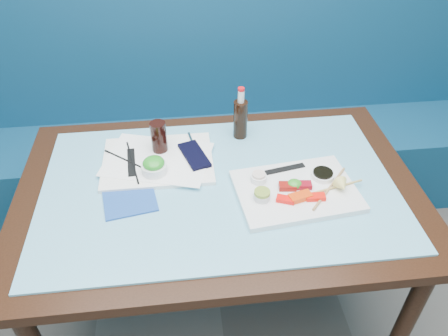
{
  "coord_description": "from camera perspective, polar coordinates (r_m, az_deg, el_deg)",
  "views": [
    {
      "loc": [
        -0.11,
        0.32,
        1.77
      ],
      "look_at": [
        0.02,
        1.49,
        0.8
      ],
      "focal_mm": 35.0,
      "sensor_mm": 36.0,
      "label": 1
    }
  ],
  "objects": [
    {
      "name": "tuna_right",
      "position": [
        1.5,
        10.33,
        -2.23
      ],
      "size": [
        0.06,
        0.04,
        0.02
      ],
      "primitive_type": "cube",
      "rotation": [
        0.0,
        0.0,
        -0.11
      ],
      "color": "maroon",
      "rests_on": "sashimi_plate"
    },
    {
      "name": "paper_placemat",
      "position": [
        1.62,
        -8.66,
        1.18
      ],
      "size": [
        0.43,
        0.36,
        0.0
      ],
      "primitive_type": "cube",
      "rotation": [
        0.0,
        0.0,
        -0.29
      ],
      "color": "white",
      "rests_on": "serving_tray"
    },
    {
      "name": "seaweed_garnish",
      "position": [
        1.49,
        9.2,
        -2.06
      ],
      "size": [
        0.06,
        0.06,
        0.03
      ],
      "primitive_type": "ellipsoid",
      "rotation": [
        0.0,
        0.0,
        -0.39
      ],
      "color": "#2E9121",
      "rests_on": "sashimi_plate"
    },
    {
      "name": "seaweed_bowl",
      "position": [
        1.55,
        -9.09,
        -0.06
      ],
      "size": [
        0.11,
        0.11,
        0.04
      ],
      "primitive_type": "cylinder",
      "rotation": [
        0.0,
        0.0,
        0.32
      ],
      "color": "white",
      "rests_on": "serving_tray"
    },
    {
      "name": "chopstick_sleeve",
      "position": [
        1.56,
        7.98,
        -0.11
      ],
      "size": [
        0.15,
        0.05,
        0.0
      ],
      "primitive_type": "cube",
      "rotation": [
        0.0,
        0.0,
        0.19
      ],
      "color": "black",
      "rests_on": "sashimi_plate"
    },
    {
      "name": "sashimi_plate",
      "position": [
        1.5,
        9.38,
        -2.97
      ],
      "size": [
        0.43,
        0.33,
        0.02
      ],
      "primitive_type": "cube",
      "rotation": [
        0.0,
        0.0,
        0.11
      ],
      "color": "white",
      "rests_on": "glass_top"
    },
    {
      "name": "tuna_left",
      "position": [
        1.48,
        8.29,
        -2.39
      ],
      "size": [
        0.06,
        0.04,
        0.02
      ],
      "primitive_type": "cube",
      "rotation": [
        0.0,
        0.0,
        -0.12
      ],
      "color": "maroon",
      "rests_on": "sashimi_plate"
    },
    {
      "name": "wooden_chopstick_a",
      "position": [
        1.51,
        13.61,
        -2.58
      ],
      "size": [
        0.17,
        0.19,
        0.01
      ],
      "primitive_type": "cylinder",
      "rotation": [
        1.57,
        0.0,
        -0.72
      ],
      "color": "#A3794D",
      "rests_on": "sashimi_plate"
    },
    {
      "name": "fork",
      "position": [
        1.7,
        -4.33,
        3.79
      ],
      "size": [
        0.02,
        0.08,
        0.01
      ],
      "primitive_type": "cylinder",
      "rotation": [
        1.57,
        0.0,
        0.17
      ],
      "color": "silver",
      "rests_on": "serving_tray"
    },
    {
      "name": "wasabi_fill",
      "position": [
        1.42,
        5.01,
        -3.2
      ],
      "size": [
        0.06,
        0.06,
        0.01
      ],
      "primitive_type": "cylinder",
      "rotation": [
        0.0,
        0.0,
        -0.12
      ],
      "color": "olive",
      "rests_on": "ramekin_wasabi"
    },
    {
      "name": "soy_dish",
      "position": [
        1.55,
        12.75,
        -0.9
      ],
      "size": [
        0.1,
        0.1,
        0.02
      ],
      "primitive_type": "cylinder",
      "rotation": [
        0.0,
        0.0,
        -0.26
      ],
      "color": "white",
      "rests_on": "sashimi_plate"
    },
    {
      "name": "wooden_chopstick_b",
      "position": [
        1.51,
        13.96,
        -2.55
      ],
      "size": [
        0.23,
        0.06,
        0.01
      ],
      "primitive_type": "cylinder",
      "rotation": [
        1.57,
        0.0,
        -1.33
      ],
      "color": "tan",
      "rests_on": "sashimi_plate"
    },
    {
      "name": "seaweed_salad",
      "position": [
        1.54,
        -9.18,
        0.66
      ],
      "size": [
        0.08,
        0.08,
        0.04
      ],
      "primitive_type": "ellipsoid",
      "rotation": [
        0.0,
        0.0,
        -0.0
      ],
      "color": "#239121",
      "rests_on": "seaweed_bowl"
    },
    {
      "name": "ramekin_ginger",
      "position": [
        1.5,
        4.54,
        -1.34
      ],
      "size": [
        0.07,
        0.07,
        0.02
      ],
      "primitive_type": "cylinder",
      "rotation": [
        0.0,
        0.0,
        -0.26
      ],
      "color": "white",
      "rests_on": "sashimi_plate"
    },
    {
      "name": "booth_bench",
      "position": [
        2.41,
        -2.73,
        4.22
      ],
      "size": [
        3.0,
        0.56,
        1.17
      ],
      "color": "navy",
      "rests_on": "ground"
    },
    {
      "name": "cola_bottle_neck",
      "position": [
        1.65,
        2.24,
        9.34
      ],
      "size": [
        0.03,
        0.03,
        0.05
      ],
      "primitive_type": "cylinder",
      "rotation": [
        0.0,
        0.0,
        0.05
      ],
      "color": "silver",
      "rests_on": "cola_bottle_body"
    },
    {
      "name": "dining_table",
      "position": [
        1.58,
        -0.66,
        -4.65
      ],
      "size": [
        1.4,
        0.9,
        0.75
      ],
      "color": "black",
      "rests_on": "ground"
    },
    {
      "name": "navy_pouch",
      "position": [
        1.62,
        -3.91,
        1.68
      ],
      "size": [
        0.12,
        0.18,
        0.01
      ],
      "primitive_type": "cube",
      "rotation": [
        0.0,
        0.0,
        0.3
      ],
      "color": "black",
      "rests_on": "serving_tray"
    },
    {
      "name": "cola_bottle_body",
      "position": [
        1.71,
        2.16,
        6.36
      ],
      "size": [
        0.07,
        0.07,
        0.16
      ],
      "primitive_type": "cylinder",
      "rotation": [
        0.0,
        0.0,
        -0.27
      ],
      "color": "black",
      "rests_on": "glass_top"
    },
    {
      "name": "black_chopstick_b",
      "position": [
        1.62,
        -11.87,
        0.78
      ],
      "size": [
        0.06,
        0.25,
        0.01
      ],
      "primitive_type": "cylinder",
      "rotation": [
        1.57,
        0.0,
        0.21
      ],
      "color": "black",
      "rests_on": "serving_tray"
    },
    {
      "name": "black_chopstick_a",
      "position": [
        1.62,
        -12.15,
        0.76
      ],
      "size": [
        0.2,
        0.17,
        0.01
      ],
      "primitive_type": "cylinder",
      "rotation": [
        1.57,
        0.0,
        0.87
      ],
      "color": "black",
      "rests_on": "serving_tray"
    },
    {
      "name": "cola_bottle_cap",
      "position": [
        1.64,
        2.27,
        10.24
      ],
      "size": [
        0.03,
        0.03,
        0.01
      ],
      "primitive_type": "cylinder",
      "rotation": [
        0.0,
        0.0,
        0.06
      ],
      "color": "red",
      "rests_on": "cola_bottle_neck"
    },
    {
      "name": "ramekin_wasabi",
      "position": [
        1.44,
        4.97,
        -3.69
      ],
      "size": [
        0.07,
        0.07,
        0.02
      ],
      "primitive_type": "cylinder",
      "rotation": [
        0.0,
        0.0,
        0.4
      ],
      "color": "silver",
      "rests_on": "sashimi_plate"
    },
    {
      "name": "lemon_wedge",
      "position": [
        1.5,
        15.16,
        -2.25
      ],
      "size": [
        0.05,
        0.04,
        0.05
      ],
      "primitive_type": "cone",
      "rotation": [
        1.57,
        0.0,
        0.09
      ],
      "color": "#E7D76D",
      "rests_on": "sashimi_plate"
    },
    {
      "name": "salmon_mid",
      "position": [
        1.45,
        9.93,
        -3.73
      ],
      "size": [
        0.08,
        0.05,
        0.02
      ],
      "primitive_type": "cube",
      "rotation": [
        0.0,
        0.0,
        0.25
      ],
      "color": "#EE3D09",
      "rests_on": "sashimi_plate"
    },
    {
      "name": "blue_napkin",
      "position": [
        1.5,
        -12.25,
        -3.86
      ],
      "size": [
        0.2,
        0.2,
        0.01
      ],
      "primitive_type": "cube",
      "rotation": [
        0.0,
        0.0,
        0.18
      ],
      "color": "#1B4697",
      "rests_on": "glass_top"
    },
    {
      "name": "tray_sleeve",
      "position": [
        1.62,
        -12.0,
        0.74
      ],
      "size": [
        0.04,
        0.17,
        0.0
      ],
      "primitive_type": "cube",
      "rotation": [
        0.0,
        0.0,
        0.08
      ],
      "color": "black",
      "rests_on": "serving_tray"
    },
    {
      "name": "serving_tray",
      "position": [
        1.63,
        -8.63,
        0.94
      ],
      "size": [
        0.4,
        0.3,
        0.02
      ],
      "primitive_type": "cube",
      "rotation": [
        0.0,
        0.0,
        -0.0
      ],
      "color": "white",
      "rests_on": "glass_top"
    },
    {
      "name": "soy_fill",
      "position": [
        1.55,
        12.81,
        -0.59
      ],
      "size": [
        0.08,
        0.08,
        0.01
      ],
      "primitive_type": "cylinder",
      "rotation": [
        0.0,
        0.0,
        0.16
      ],
      "color": "black",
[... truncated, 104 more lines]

